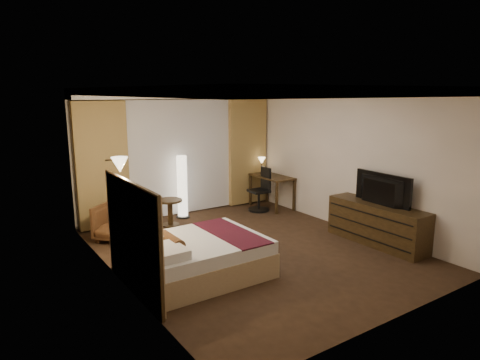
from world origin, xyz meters
TOP-DOWN VIEW (x-y plane):
  - floor at (0.00, 0.00)m, footprint 4.50×5.50m
  - ceiling at (0.00, 0.00)m, footprint 4.50×5.50m
  - back_wall at (0.00, 2.75)m, footprint 4.50×0.02m
  - left_wall at (-2.25, 0.00)m, footprint 0.02×5.50m
  - right_wall at (2.25, 0.00)m, footprint 0.02×5.50m
  - crown_molding at (0.00, 0.00)m, footprint 4.50×5.50m
  - soffit at (0.00, 2.50)m, footprint 4.50×0.50m
  - curtain_sheer at (0.00, 2.67)m, footprint 2.48×0.04m
  - curtain_left_drape at (-1.70, 2.61)m, footprint 1.00×0.14m
  - curtain_right_drape at (1.70, 2.61)m, footprint 1.00×0.14m
  - wall_sconce at (-2.09, 0.37)m, footprint 0.24×0.24m
  - bed at (-1.25, -0.36)m, footprint 1.87×1.46m
  - headboard at (-2.20, -0.36)m, footprint 0.12×1.76m
  - armchair at (-1.70, 1.79)m, footprint 0.97×0.98m
  - side_table at (-0.58, 2.04)m, footprint 0.49×0.49m
  - floor_lamp at (-0.11, 2.41)m, footprint 0.28×0.28m
  - desk at (1.95, 1.98)m, footprint 0.55×1.09m
  - desk_lamp at (1.95, 2.37)m, footprint 0.18×0.18m
  - office_chair at (1.54, 1.93)m, footprint 0.51×0.51m
  - dresser at (2.00, -0.95)m, footprint 0.50×1.85m
  - television at (1.97, -0.95)m, footprint 0.69×1.17m

SIDE VIEW (x-z plane):
  - floor at x=0.00m, z-range -0.01..0.01m
  - side_table at x=-0.58m, z-range 0.00..0.54m
  - bed at x=-1.25m, z-range 0.00..0.55m
  - dresser at x=2.00m, z-range 0.00..0.72m
  - armchair at x=-1.70m, z-range 0.00..0.74m
  - desk at x=1.95m, z-range 0.00..0.75m
  - office_chair at x=1.54m, z-range 0.00..0.99m
  - floor_lamp at x=-0.11m, z-range 0.00..1.34m
  - headboard at x=-2.20m, z-range 0.00..1.50m
  - desk_lamp at x=1.95m, z-range 0.75..1.09m
  - television at x=1.97m, z-range 0.98..1.13m
  - curtain_sheer at x=0.00m, z-range 0.02..2.48m
  - curtain_left_drape at x=-1.70m, z-range 0.02..2.48m
  - curtain_right_drape at x=1.70m, z-range 0.02..2.48m
  - back_wall at x=0.00m, z-range 0.00..2.70m
  - left_wall at x=-2.25m, z-range 0.00..2.70m
  - right_wall at x=2.25m, z-range 0.00..2.70m
  - wall_sconce at x=-2.09m, z-range 1.50..1.74m
  - soffit at x=0.00m, z-range 2.50..2.70m
  - crown_molding at x=0.00m, z-range 2.58..2.70m
  - ceiling at x=0.00m, z-range 2.70..2.71m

